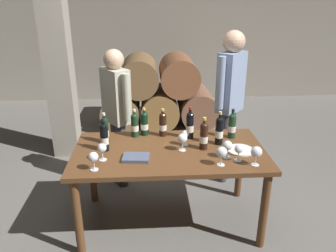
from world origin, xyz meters
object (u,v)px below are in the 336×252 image
(wine_bottle_6, at_px, (105,130))
(wine_bottle_7, at_px, (232,125))
(wine_bottle_8, at_px, (219,130))
(serving_plate, at_px, (240,150))
(wine_glass_3, at_px, (227,146))
(wine_bottle_4, at_px, (204,136))
(wine_glass_6, at_px, (185,135))
(wine_bottle_1, at_px, (104,137))
(wine_bottle_3, at_px, (190,125))
(wine_bottle_5, at_px, (163,124))
(wine_glass_2, at_px, (102,149))
(wine_bottle_0, at_px, (144,123))
(wine_glass_1, at_px, (93,157))
(wine_glass_5, at_px, (256,152))
(wine_glass_7, at_px, (239,150))
(tasting_notebook, at_px, (136,158))
(wine_glass_0, at_px, (182,139))
(sommelier_presenting, at_px, (230,94))
(wine_bottle_2, at_px, (135,125))
(taster_seated_left, at_px, (117,108))
(dining_table, at_px, (169,159))
(wine_glass_4, at_px, (222,152))

(wine_bottle_6, xyz_separation_m, wine_bottle_7, (1.20, 0.04, -0.00))
(wine_bottle_8, relative_size, serving_plate, 1.32)
(wine_bottle_7, height_order, wine_glass_3, wine_bottle_7)
(wine_bottle_4, bearing_deg, wine_glass_6, 150.64)
(wine_bottle_4, bearing_deg, wine_bottle_1, 178.55)
(wine_bottle_3, bearing_deg, wine_bottle_5, 163.84)
(wine_glass_2, bearing_deg, wine_bottle_8, 14.21)
(wine_bottle_3, distance_m, wine_bottle_4, 0.26)
(wine_bottle_0, bearing_deg, wine_glass_1, -119.97)
(wine_glass_5, xyz_separation_m, serving_plate, (-0.05, 0.27, -0.11))
(wine_glass_3, height_order, wine_glass_7, wine_glass_3)
(wine_glass_5, bearing_deg, wine_glass_3, 144.90)
(tasting_notebook, bearing_deg, wine_bottle_8, 24.39)
(wine_bottle_3, xyz_separation_m, wine_glass_0, (-0.10, -0.27, -0.02))
(wine_bottle_6, bearing_deg, sommelier_presenting, 23.15)
(wine_bottle_6, height_order, serving_plate, wine_bottle_6)
(wine_bottle_2, height_order, taster_seated_left, taster_seated_left)
(dining_table, xyz_separation_m, wine_bottle_1, (-0.57, 0.03, 0.22))
(wine_bottle_3, height_order, wine_glass_0, wine_bottle_3)
(sommelier_presenting, height_order, taster_seated_left, sommelier_presenting)
(wine_bottle_0, distance_m, wine_glass_2, 0.62)
(wine_glass_4, bearing_deg, wine_bottle_4, 106.52)
(wine_glass_6, relative_size, serving_plate, 0.60)
(serving_plate, relative_size, sommelier_presenting, 0.14)
(wine_glass_0, distance_m, sommelier_presenting, 0.98)
(wine_bottle_1, relative_size, sommelier_presenting, 0.18)
(dining_table, bearing_deg, wine_glass_2, -164.41)
(wine_glass_3, bearing_deg, wine_bottle_0, 142.17)
(wine_bottle_4, xyz_separation_m, wine_glass_2, (-0.87, -0.17, -0.02))
(wine_glass_6, bearing_deg, wine_bottle_6, 172.00)
(wine_bottle_8, height_order, sommelier_presenting, sommelier_presenting)
(dining_table, bearing_deg, wine_glass_6, 32.52)
(wine_bottle_8, height_order, wine_glass_6, wine_bottle_8)
(wine_glass_1, relative_size, wine_glass_3, 0.98)
(wine_bottle_3, relative_size, wine_glass_3, 1.99)
(wine_bottle_0, height_order, wine_bottle_2, wine_bottle_0)
(wine_bottle_6, bearing_deg, wine_bottle_7, 2.05)
(wine_glass_1, distance_m, wine_glass_6, 0.87)
(wine_bottle_5, distance_m, wine_bottle_7, 0.66)
(dining_table, bearing_deg, wine_bottle_7, 21.44)
(wine_bottle_0, xyz_separation_m, wine_glass_6, (0.37, -0.26, -0.02))
(wine_glass_6, bearing_deg, wine_glass_2, -160.51)
(wine_bottle_4, distance_m, wine_glass_2, 0.89)
(wine_glass_5, bearing_deg, wine_glass_0, 151.48)
(wine_bottle_2, bearing_deg, wine_glass_5, -33.35)
(wine_bottle_2, height_order, wine_bottle_7, wine_bottle_7)
(dining_table, height_order, serving_plate, serving_plate)
(wine_bottle_5, distance_m, wine_glass_6, 0.30)
(wine_glass_3, distance_m, sommelier_presenting, 0.97)
(dining_table, relative_size, serving_plate, 7.08)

